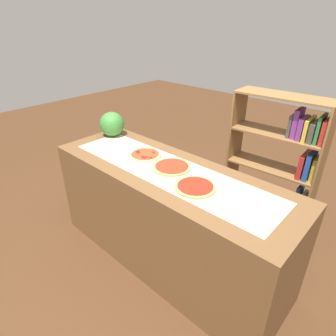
% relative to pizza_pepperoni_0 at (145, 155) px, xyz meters
% --- Properties ---
extents(ground_plane, '(12.00, 12.00, 0.00)m').
position_rel_pizza_pepperoni_0_xyz_m(ground_plane, '(0.33, -0.06, -0.95)').
color(ground_plane, '#4C2D19').
extents(counter, '(2.18, 0.73, 0.94)m').
position_rel_pizza_pepperoni_0_xyz_m(counter, '(0.33, -0.06, -0.48)').
color(counter, brown).
rests_on(counter, ground_plane).
extents(parchment_paper, '(1.88, 0.47, 0.00)m').
position_rel_pizza_pepperoni_0_xyz_m(parchment_paper, '(0.33, -0.06, -0.01)').
color(parchment_paper, beige).
rests_on(parchment_paper, counter).
extents(pizza_pepperoni_0, '(0.28, 0.28, 0.02)m').
position_rel_pizza_pepperoni_0_xyz_m(pizza_pepperoni_0, '(0.00, 0.00, 0.00)').
color(pizza_pepperoni_0, '#E5C17F').
rests_on(pizza_pepperoni_0, parchment_paper).
extents(pizza_plain_1, '(0.30, 0.30, 0.02)m').
position_rel_pizza_pepperoni_0_xyz_m(pizza_plain_1, '(0.33, -0.01, 0.00)').
color(pizza_plain_1, tan).
rests_on(pizza_plain_1, parchment_paper).
extents(pizza_plain_2, '(0.31, 0.31, 0.02)m').
position_rel_pizza_pepperoni_0_xyz_m(pizza_plain_2, '(0.65, -0.12, -0.00)').
color(pizza_plain_2, tan).
rests_on(pizza_plain_2, parchment_paper).
extents(watermelon, '(0.25, 0.25, 0.25)m').
position_rel_pizza_pepperoni_0_xyz_m(watermelon, '(-0.60, 0.11, 0.11)').
color(watermelon, '#387A33').
rests_on(watermelon, counter).
extents(bookshelf, '(0.87, 0.33, 1.42)m').
position_rel_pizza_pepperoni_0_xyz_m(bookshelf, '(0.87, 0.99, -0.21)').
color(bookshelf, brown).
rests_on(bookshelf, ground_plane).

